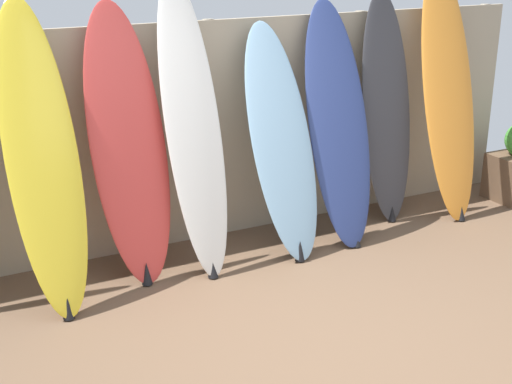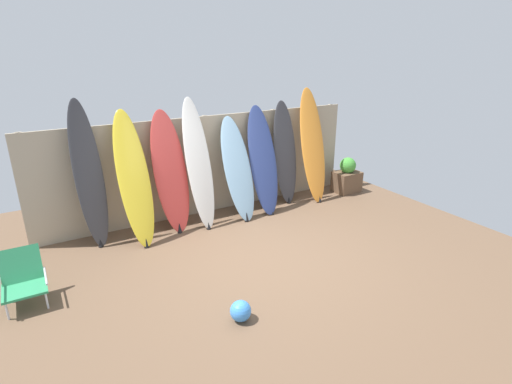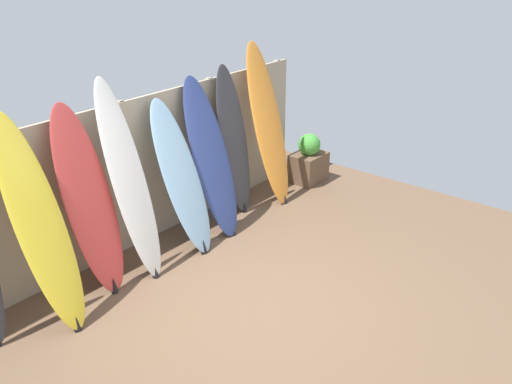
% 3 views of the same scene
% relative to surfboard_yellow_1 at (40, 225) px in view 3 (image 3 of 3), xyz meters
% --- Properties ---
extents(ground, '(7.68, 7.68, 0.00)m').
position_rel_surfboard_yellow_1_xyz_m(ground, '(1.46, -1.49, -1.02)').
color(ground, brown).
extents(fence_back, '(6.08, 0.11, 1.80)m').
position_rel_surfboard_yellow_1_xyz_m(fence_back, '(1.46, 0.52, -0.12)').
color(fence_back, tan).
rests_on(fence_back, ground).
extents(surfboard_yellow_1, '(0.49, 0.90, 2.06)m').
position_rel_surfboard_yellow_1_xyz_m(surfboard_yellow_1, '(0.00, 0.00, 0.00)').
color(surfboard_yellow_1, yellow).
rests_on(surfboard_yellow_1, ground).
extents(surfboard_red_2, '(0.61, 0.66, 2.01)m').
position_rel_surfboard_yellow_1_xyz_m(surfboard_red_2, '(0.63, 0.12, -0.03)').
color(surfboard_red_2, '#D13D38').
rests_on(surfboard_red_2, ground).
extents(surfboard_white_3, '(0.45, 0.74, 2.18)m').
position_rel_surfboard_yellow_1_xyz_m(surfboard_white_3, '(1.10, 0.05, 0.06)').
color(surfboard_white_3, white).
rests_on(surfboard_white_3, ground).
extents(surfboard_skyblue_4, '(0.56, 0.78, 1.80)m').
position_rel_surfboard_yellow_1_xyz_m(surfboard_skyblue_4, '(1.83, 0.01, -0.13)').
color(surfboard_skyblue_4, '#8CB7D6').
rests_on(surfboard_skyblue_4, ground).
extents(surfboard_navy_5, '(0.62, 0.87, 1.95)m').
position_rel_surfboard_yellow_1_xyz_m(surfboard_navy_5, '(2.38, 0.06, -0.06)').
color(surfboard_navy_5, navy).
rests_on(surfboard_navy_5, ground).
extents(surfboard_charcoal_6, '(0.52, 0.43, 1.99)m').
position_rel_surfboard_yellow_1_xyz_m(surfboard_charcoal_6, '(2.99, 0.22, -0.04)').
color(surfboard_charcoal_6, '#38383D').
rests_on(surfboard_charcoal_6, ground).
extents(surfboard_orange_7, '(0.58, 0.78, 2.21)m').
position_rel_surfboard_yellow_1_xyz_m(surfboard_orange_7, '(3.55, 0.08, 0.08)').
color(surfboard_orange_7, orange).
rests_on(surfboard_orange_7, ground).
extents(planter_box, '(0.54, 0.42, 0.75)m').
position_rel_surfboard_yellow_1_xyz_m(planter_box, '(4.44, -0.01, -0.70)').
color(planter_box, brown).
rests_on(planter_box, ground).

